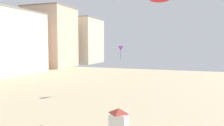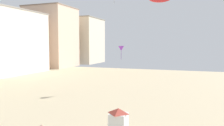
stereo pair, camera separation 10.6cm
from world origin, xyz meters
name	(u,v)px [view 1 (the left image)]	position (x,y,z in m)	size (l,w,h in m)	color
boardwalk_hotel_mid	(6,42)	(-31.20, 39.88, 7.45)	(12.12, 16.73, 14.88)	silver
boardwalk_hotel_far	(51,37)	(-31.20, 57.86, 9.24)	(13.21, 12.47, 18.46)	beige
boardwalk_hotel_distant	(77,41)	(-31.20, 74.79, 8.39)	(16.95, 14.82, 16.78)	beige
lifeguard_stand	(119,119)	(6.19, 11.39, 1.84)	(1.10, 1.10, 2.55)	white
kite_purple_delta	(121,48)	(0.05, 31.33, 6.22)	(0.93, 0.93, 2.11)	purple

